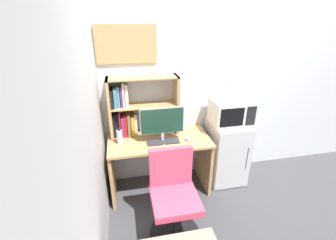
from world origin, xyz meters
The scene contains 13 objects.
wall_back centered at (0.40, 0.02, 1.30)m, with size 6.40×0.04×2.60m, color silver.
wall_left centered at (-1.62, -1.60, 1.30)m, with size 0.04×4.40×2.60m, color silver.
desk centered at (-0.95, -0.30, 0.51)m, with size 1.20×0.59×0.74m.
hutch_bookshelf centered at (-1.23, -0.11, 1.08)m, with size 0.81×0.23×0.71m.
monitor centered at (-0.92, -0.36, 0.97)m, with size 0.50×0.19×0.42m.
keyboard centered at (-0.92, -0.38, 0.75)m, with size 0.37×0.13×0.02m, color #333338.
computer_mouse centered at (-0.62, -0.38, 0.75)m, with size 0.06×0.08×0.03m, color silver.
water_bottle centered at (-1.41, -0.32, 0.83)m, with size 0.06×0.06×0.19m.
mini_fridge centered at (-0.05, -0.26, 0.43)m, with size 0.47×0.50×0.85m.
microwave centered at (-0.05, -0.25, 1.00)m, with size 0.48×0.36×0.29m.
desk_fan centered at (-0.03, -0.26, 1.28)m, with size 0.15×0.11×0.25m.
desk_chair centered at (-0.93, -0.97, 0.41)m, with size 0.51×0.51×0.93m.
wall_corkboard centered at (-1.25, -0.01, 1.79)m, with size 0.66×0.02×0.41m, color tan.
Camera 1 is at (-1.33, -2.69, 2.09)m, focal length 24.95 mm.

